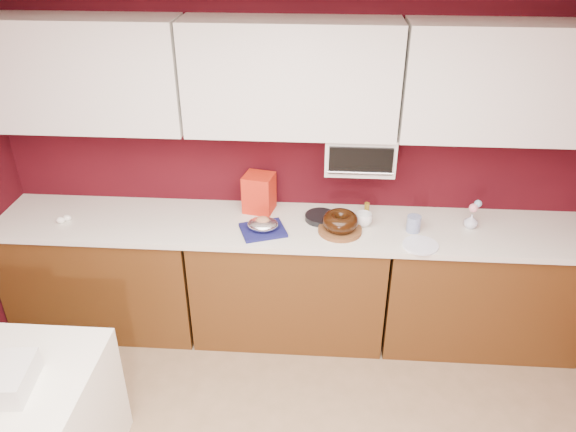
% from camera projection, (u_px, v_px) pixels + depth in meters
% --- Properties ---
extents(ceiling, '(4.00, 4.50, 0.02)m').
position_uv_depth(ceiling, '(233.00, 51.00, 1.30)').
color(ceiling, white).
rests_on(ceiling, wall_back).
extents(wall_back, '(4.00, 0.02, 2.50)m').
position_uv_depth(wall_back, '(292.00, 158.00, 3.87)').
color(wall_back, '#3C080E').
rests_on(wall_back, floor).
extents(base_cabinet_left, '(1.31, 0.58, 0.86)m').
position_uv_depth(base_cabinet_left, '(107.00, 273.00, 4.08)').
color(base_cabinet_left, '#542F10').
rests_on(base_cabinet_left, floor).
extents(base_cabinet_center, '(1.31, 0.58, 0.86)m').
position_uv_depth(base_cabinet_center, '(289.00, 281.00, 4.00)').
color(base_cabinet_center, '#542F10').
rests_on(base_cabinet_center, floor).
extents(base_cabinet_right, '(1.31, 0.58, 0.86)m').
position_uv_depth(base_cabinet_right, '(479.00, 289.00, 3.92)').
color(base_cabinet_right, '#542F10').
rests_on(base_cabinet_right, floor).
extents(countertop, '(4.00, 0.62, 0.04)m').
position_uv_depth(countertop, '(289.00, 227.00, 3.78)').
color(countertop, silver).
rests_on(countertop, base_cabinet_center).
extents(upper_cabinet_left, '(1.31, 0.33, 0.70)m').
position_uv_depth(upper_cabinet_left, '(78.00, 74.00, 3.51)').
color(upper_cabinet_left, white).
rests_on(upper_cabinet_left, wall_back).
extents(upper_cabinet_center, '(1.31, 0.33, 0.70)m').
position_uv_depth(upper_cabinet_center, '(291.00, 78.00, 3.43)').
color(upper_cabinet_center, white).
rests_on(upper_cabinet_center, wall_back).
extents(upper_cabinet_right, '(1.31, 0.33, 0.70)m').
position_uv_depth(upper_cabinet_right, '(513.00, 83.00, 3.35)').
color(upper_cabinet_right, white).
rests_on(upper_cabinet_right, wall_back).
extents(toaster_oven, '(0.45, 0.30, 0.25)m').
position_uv_depth(toaster_oven, '(360.00, 151.00, 3.65)').
color(toaster_oven, white).
rests_on(toaster_oven, upper_cabinet_center).
extents(toaster_oven_door, '(0.40, 0.02, 0.18)m').
position_uv_depth(toaster_oven_door, '(361.00, 161.00, 3.51)').
color(toaster_oven_door, black).
rests_on(toaster_oven_door, toaster_oven).
extents(toaster_oven_handle, '(0.42, 0.02, 0.02)m').
position_uv_depth(toaster_oven_handle, '(360.00, 173.00, 3.54)').
color(toaster_oven_handle, silver).
rests_on(toaster_oven_handle, toaster_oven).
extents(dining_table, '(1.00, 0.80, 0.75)m').
position_uv_depth(dining_table, '(7.00, 429.00, 2.95)').
color(dining_table, white).
rests_on(dining_table, floor).
extents(cake_base, '(0.29, 0.29, 0.03)m').
position_uv_depth(cake_base, '(340.00, 230.00, 3.68)').
color(cake_base, brown).
rests_on(cake_base, countertop).
extents(bundt_cake, '(0.31, 0.31, 0.10)m').
position_uv_depth(bundt_cake, '(340.00, 221.00, 3.65)').
color(bundt_cake, black).
rests_on(bundt_cake, cake_base).
extents(navy_towel, '(0.34, 0.32, 0.02)m').
position_uv_depth(navy_towel, '(263.00, 230.00, 3.68)').
color(navy_towel, '#151651').
rests_on(navy_towel, countertop).
extents(foil_ham_nest, '(0.20, 0.17, 0.07)m').
position_uv_depth(foil_ham_nest, '(263.00, 224.00, 3.66)').
color(foil_ham_nest, white).
rests_on(foil_ham_nest, navy_towel).
extents(roasted_ham, '(0.11, 0.10, 0.06)m').
position_uv_depth(roasted_ham, '(263.00, 221.00, 3.65)').
color(roasted_ham, '#B07350').
rests_on(roasted_ham, foil_ham_nest).
extents(pandoro_box, '(0.23, 0.22, 0.27)m').
position_uv_depth(pandoro_box, '(259.00, 193.00, 3.88)').
color(pandoro_box, '#B10B12').
rests_on(pandoro_box, countertop).
extents(dark_pan, '(0.27, 0.27, 0.04)m').
position_uv_depth(dark_pan, '(321.00, 217.00, 3.81)').
color(dark_pan, black).
rests_on(dark_pan, countertop).
extents(coffee_mug, '(0.14, 0.14, 0.11)m').
position_uv_depth(coffee_mug, '(364.00, 218.00, 3.73)').
color(coffee_mug, white).
rests_on(coffee_mug, countertop).
extents(blue_jar, '(0.10, 0.10, 0.11)m').
position_uv_depth(blue_jar, '(414.00, 224.00, 3.67)').
color(blue_jar, navy).
rests_on(blue_jar, countertop).
extents(flower_vase, '(0.09, 0.09, 0.11)m').
position_uv_depth(flower_vase, '(471.00, 220.00, 3.71)').
color(flower_vase, silver).
rests_on(flower_vase, countertop).
extents(flower_pink, '(0.06, 0.06, 0.06)m').
position_uv_depth(flower_pink, '(473.00, 208.00, 3.66)').
color(flower_pink, pink).
rests_on(flower_pink, flower_vase).
extents(flower_blue, '(0.05, 0.05, 0.05)m').
position_uv_depth(flower_blue, '(478.00, 204.00, 3.67)').
color(flower_blue, '#85B4D4').
rests_on(flower_blue, flower_vase).
extents(china_plate, '(0.26, 0.26, 0.01)m').
position_uv_depth(china_plate, '(420.00, 245.00, 3.53)').
color(china_plate, white).
rests_on(china_plate, countertop).
extents(amber_bottle, '(0.04, 0.04, 0.10)m').
position_uv_depth(amber_bottle, '(367.00, 210.00, 3.84)').
color(amber_bottle, olive).
rests_on(amber_bottle, countertop).
extents(egg_left, '(0.07, 0.06, 0.05)m').
position_uv_depth(egg_left, '(61.00, 220.00, 3.77)').
color(egg_left, white).
rests_on(egg_left, countertop).
extents(egg_right, '(0.06, 0.05, 0.04)m').
position_uv_depth(egg_right, '(67.00, 218.00, 3.80)').
color(egg_right, white).
rests_on(egg_right, countertop).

